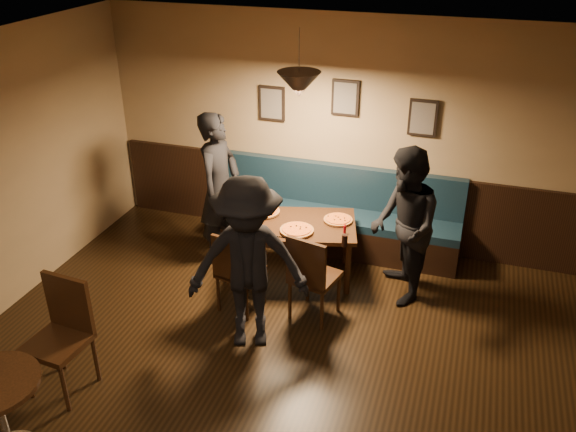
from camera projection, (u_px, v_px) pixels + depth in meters
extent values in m
plane|color=silver|center=(220.00, 100.00, 3.60)|extent=(7.00, 7.00, 0.00)
plane|color=#8C704F|center=(344.00, 134.00, 7.20)|extent=(6.00, 0.00, 6.00)
cube|color=black|center=(341.00, 203.00, 7.59)|extent=(5.88, 0.06, 1.00)
cube|color=black|center=(272.00, 103.00, 7.28)|extent=(0.32, 0.04, 0.42)
cube|color=black|center=(345.00, 98.00, 6.97)|extent=(0.32, 0.04, 0.42)
cube|color=black|center=(423.00, 118.00, 6.79)|extent=(0.32, 0.04, 0.42)
cone|color=black|center=(299.00, 84.00, 5.98)|extent=(0.44, 0.44, 0.25)
cube|color=black|center=(297.00, 250.00, 6.86)|extent=(1.45, 1.12, 0.68)
imported|color=black|center=(220.00, 188.00, 6.99)|extent=(0.50, 0.70, 1.82)
imported|color=black|center=(404.00, 227.00, 6.28)|extent=(0.90, 1.01, 1.71)
imported|color=black|center=(248.00, 264.00, 5.58)|extent=(1.28, 0.98, 1.75)
cylinder|color=#C77A25|center=(264.00, 211.00, 6.92)|extent=(0.45, 0.45, 0.04)
cylinder|color=orange|center=(297.00, 230.00, 6.52)|extent=(0.37, 0.37, 0.04)
cylinder|color=orange|center=(338.00, 220.00, 6.74)|extent=(0.40, 0.40, 0.04)
cylinder|color=black|center=(345.00, 240.00, 6.23)|extent=(0.07, 0.07, 0.13)
cylinder|color=maroon|center=(345.00, 229.00, 6.47)|extent=(0.04, 0.04, 0.13)
cube|color=#217D3E|center=(258.00, 209.00, 7.02)|extent=(0.15, 0.15, 0.01)
cube|color=#207835|center=(247.00, 228.00, 6.60)|extent=(0.19, 0.19, 0.01)
cube|color=silver|center=(285.00, 238.00, 6.41)|extent=(0.20, 0.03, 0.00)
cylinder|color=black|center=(1.00, 420.00, 4.56)|extent=(0.84, 0.84, 0.75)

